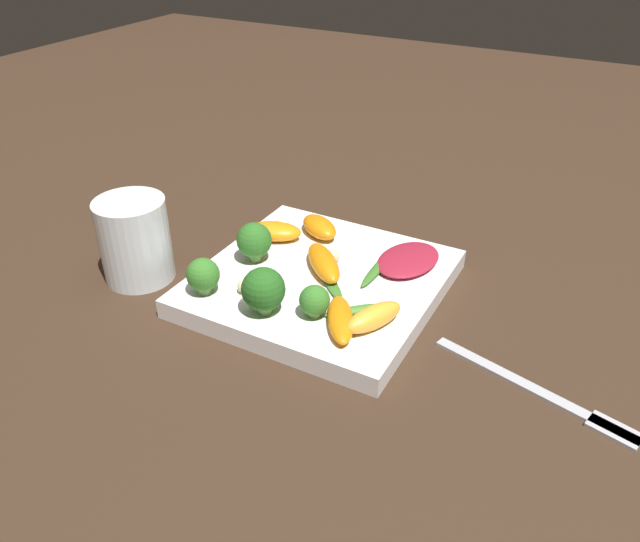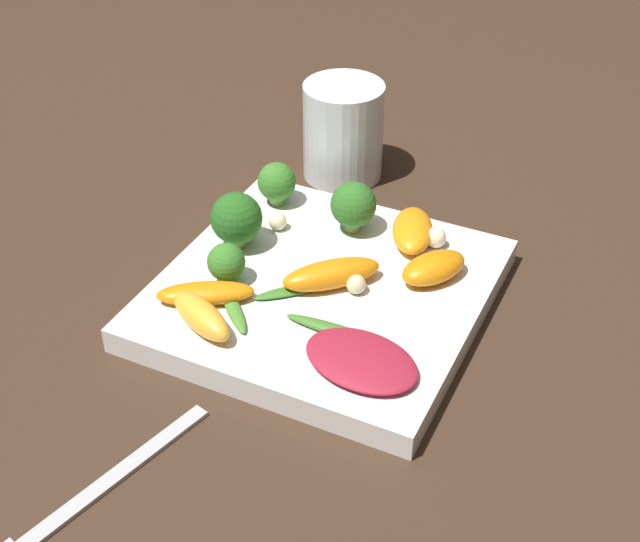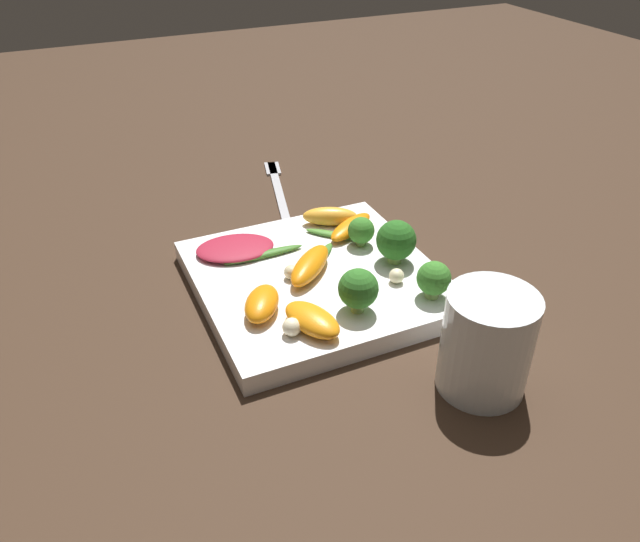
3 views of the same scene
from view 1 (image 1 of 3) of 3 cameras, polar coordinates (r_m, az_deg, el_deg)
name	(u,v)px [view 1 (image 1 of 3)]	position (r m, az deg, el deg)	size (l,w,h in m)	color
ground_plane	(320,291)	(0.68, 0.04, -1.82)	(2.40, 2.40, 0.00)	#382619
plate	(320,283)	(0.67, 0.04, -1.06)	(0.24, 0.24, 0.02)	white
drinking_glass	(135,240)	(0.71, -16.57, 2.72)	(0.08, 0.08, 0.09)	white
fork	(554,398)	(0.58, 20.61, -10.82)	(0.06, 0.19, 0.01)	#B2B2B7
radicchio_leaf_0	(408,260)	(0.69, 8.06, 1.04)	(0.09, 0.07, 0.01)	maroon
orange_segment_0	(319,227)	(0.73, -0.06, 4.04)	(0.06, 0.06, 0.02)	orange
orange_segment_1	(341,319)	(0.59, 1.89, -4.44)	(0.08, 0.06, 0.02)	orange
orange_segment_2	(373,317)	(0.59, 4.91, -4.23)	(0.07, 0.05, 0.02)	#FCAD33
orange_segment_3	(321,262)	(0.67, 0.13, 0.81)	(0.08, 0.07, 0.02)	orange
orange_segment_4	(274,231)	(0.73, -4.24, 3.64)	(0.05, 0.07, 0.02)	orange
broccoli_floret_0	(203,275)	(0.64, -10.64, -0.39)	(0.03, 0.03, 0.04)	#7A9E51
broccoli_floret_1	(263,290)	(0.60, -5.20, -1.72)	(0.04, 0.04, 0.05)	#84AD5B
broccoli_floret_2	(254,241)	(0.68, -6.04, 2.77)	(0.04, 0.04, 0.04)	#7A9E51
broccoli_floret_3	(315,301)	(0.59, -0.50, -2.74)	(0.03, 0.03, 0.03)	#7A9E51
arugula_sprig_0	(379,266)	(0.68, 5.46, 0.44)	(0.09, 0.01, 0.01)	#3D7528
arugula_sprig_1	(332,285)	(0.64, 1.08, -1.24)	(0.05, 0.05, 0.00)	#3D7528
arugula_sprig_2	(354,310)	(0.61, 3.09, -3.59)	(0.05, 0.05, 0.01)	#47842D
macadamia_nut_0	(329,255)	(0.68, 0.85, 1.46)	(0.02, 0.02, 0.02)	beige
macadamia_nut_1	(283,225)	(0.74, -3.43, 4.22)	(0.02, 0.02, 0.02)	beige
macadamia_nut_2	(245,286)	(0.64, -6.87, -1.39)	(0.02, 0.02, 0.02)	beige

